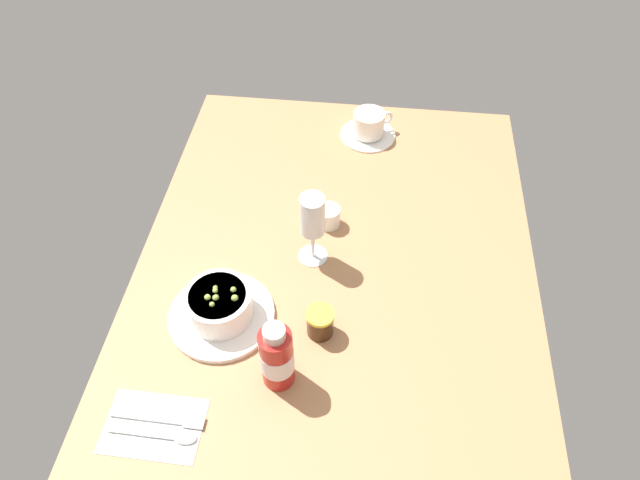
# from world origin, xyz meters

# --- Properties ---
(ground_plane) EXTENTS (1.10, 0.84, 0.03)m
(ground_plane) POSITION_xyz_m (0.00, 0.00, -0.01)
(ground_plane) COLOR #A8754C
(porridge_bowl) EXTENTS (0.21, 0.21, 0.08)m
(porridge_bowl) POSITION_xyz_m (0.17, -0.21, 0.04)
(porridge_bowl) COLOR white
(porridge_bowl) RESTS_ON ground_plane
(cutlery_setting) EXTENTS (0.12, 0.17, 0.01)m
(cutlery_setting) POSITION_xyz_m (0.41, -0.27, 0.00)
(cutlery_setting) COLOR white
(cutlery_setting) RESTS_ON ground_plane
(coffee_cup) EXTENTS (0.14, 0.14, 0.07)m
(coffee_cup) POSITION_xyz_m (-0.42, 0.04, 0.03)
(coffee_cup) COLOR white
(coffee_cup) RESTS_ON ground_plane
(creamer_jug) EXTENTS (0.05, 0.06, 0.05)m
(creamer_jug) POSITION_xyz_m (-0.10, -0.03, 0.02)
(creamer_jug) COLOR white
(creamer_jug) RESTS_ON ground_plane
(wine_glass) EXTENTS (0.06, 0.06, 0.17)m
(wine_glass) POSITION_xyz_m (0.00, -0.05, 0.12)
(wine_glass) COLOR white
(wine_glass) RESTS_ON ground_plane
(jam_jar) EXTENTS (0.05, 0.05, 0.06)m
(jam_jar) POSITION_xyz_m (0.19, -0.01, 0.03)
(jam_jar) COLOR #3D2510
(jam_jar) RESTS_ON ground_plane
(sauce_bottle_red) EXTENTS (0.06, 0.06, 0.16)m
(sauce_bottle_red) POSITION_xyz_m (0.29, -0.08, 0.07)
(sauce_bottle_red) COLOR #B21E19
(sauce_bottle_red) RESTS_ON ground_plane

